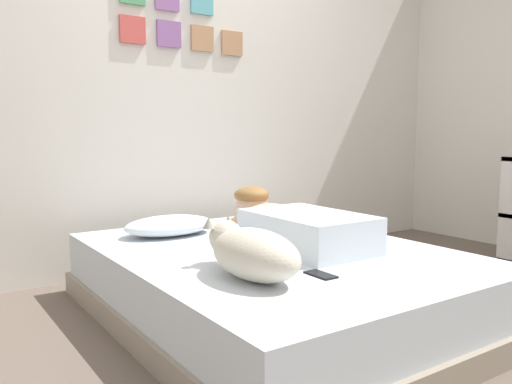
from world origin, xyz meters
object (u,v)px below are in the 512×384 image
Objects in this scene: bed at (273,283)px; coffee_cup at (273,226)px; pillow at (170,225)px; cell_phone at (321,275)px; dog at (251,252)px; person_lying at (291,224)px.

coffee_cup is at bearing 54.09° from bed.
cell_phone is at bearing -82.37° from pillow.
cell_phone is at bearing -113.99° from coffee_cup.
coffee_cup is at bearing 66.01° from cell_phone.
dog is (-0.10, -0.97, 0.05)m from pillow.
coffee_cup reaches higher than cell_phone.
pillow is at bearing 152.43° from coffee_cup.
pillow is 0.59m from coffee_cup.
dog is (-0.37, -0.36, 0.28)m from bed.
bed is 2.17× the size of person_lying.
dog is 0.93m from coffee_cup.
dog is at bearing -95.63° from pillow.
coffee_cup is at bearing -27.57° from pillow.
pillow is at bearing 97.63° from cell_phone.
bed is at bearing -66.03° from pillow.
coffee_cup is (0.62, 0.70, -0.07)m from dog.
person_lying is (0.42, -0.57, 0.05)m from pillow.
bed is at bearing 43.92° from dog.
bed is at bearing 75.86° from cell_phone.
coffee_cup is (0.11, 0.30, -0.07)m from person_lying.
coffee_cup is at bearing 48.52° from dog.
person_lying is at bearing 17.34° from bed.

